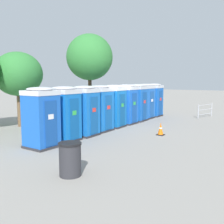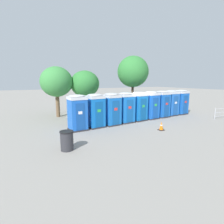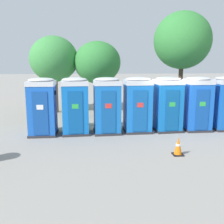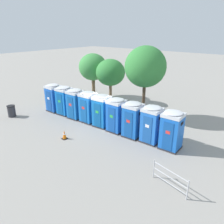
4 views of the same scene
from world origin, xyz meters
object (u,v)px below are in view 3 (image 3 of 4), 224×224
at_px(street_tree_0, 54,59).
at_px(street_tree_1, 97,63).
at_px(portapotty_0, 42,106).
at_px(portapotty_2, 107,105).
at_px(portapotty_4, 167,104).
at_px(portapotty_1, 75,106).
at_px(street_tree_2, 182,41).
at_px(traffic_cone, 178,146).
at_px(portapotty_5, 197,103).
at_px(portapotty_3, 138,104).

xyz_separation_m(street_tree_0, street_tree_1, (2.72, -0.32, -0.20)).
height_order(portapotty_0, portapotty_2, same).
xyz_separation_m(portapotty_2, portapotty_4, (2.85, 0.20, -0.00)).
bearing_deg(portapotty_0, portapotty_1, 3.87).
distance_m(portapotty_1, street_tree_2, 7.59).
relative_size(portapotty_4, traffic_cone, 3.97).
bearing_deg(portapotty_1, street_tree_1, 77.37).
relative_size(portapotty_5, street_tree_2, 0.42).
bearing_deg(portapotty_5, portapotty_1, -177.72).
height_order(portapotty_4, traffic_cone, portapotty_4).
height_order(portapotty_1, portapotty_4, same).
xyz_separation_m(portapotty_0, street_tree_1, (2.54, 5.09, 1.87)).
bearing_deg(portapotty_0, portapotty_3, 3.35).
height_order(portapotty_1, portapotty_5, same).
bearing_deg(portapotty_1, street_tree_2, 30.43).
distance_m(portapotty_4, portapotty_5, 1.43).
relative_size(portapotty_1, portapotty_4, 1.00).
height_order(portapotty_3, street_tree_2, street_tree_2).
bearing_deg(portapotty_1, traffic_cone, -39.66).
distance_m(portapotty_1, portapotty_4, 4.28).
bearing_deg(portapotty_2, traffic_cone, -53.42).
bearing_deg(street_tree_0, street_tree_2, -13.37).
xyz_separation_m(street_tree_0, street_tree_2, (7.57, -1.80, 1.04)).
distance_m(street_tree_0, street_tree_2, 7.85).
relative_size(portapotty_2, street_tree_0, 0.53).
relative_size(portapotty_2, portapotty_3, 1.00).
bearing_deg(portapotty_4, portapotty_5, 0.57).
relative_size(portapotty_3, portapotty_5, 1.00).
height_order(portapotty_2, street_tree_1, street_tree_1).
distance_m(portapotty_4, traffic_cone, 3.49).
bearing_deg(portapotty_1, portapotty_0, -176.13).
height_order(portapotty_3, street_tree_1, street_tree_1).
height_order(portapotty_3, portapotty_5, same).
bearing_deg(traffic_cone, portapotty_3, 105.31).
height_order(portapotty_4, portapotty_5, same).
bearing_deg(portapotty_4, traffic_cone, -99.18).
bearing_deg(street_tree_1, portapotty_0, -116.56).
height_order(portapotty_1, traffic_cone, portapotty_1).
xyz_separation_m(street_tree_0, traffic_cone, (5.35, -8.41, -3.05)).
bearing_deg(portapotty_5, street_tree_0, 145.22).
distance_m(street_tree_1, traffic_cone, 8.97).
bearing_deg(street_tree_0, portapotty_0, -88.07).
height_order(portapotty_2, portapotty_4, same).
xyz_separation_m(portapotty_0, portapotty_3, (4.27, 0.25, -0.00)).
distance_m(portapotty_3, portapotty_5, 2.86).
height_order(portapotty_5, street_tree_2, street_tree_2).
xyz_separation_m(portapotty_0, portapotty_1, (1.42, 0.10, 0.00)).
xyz_separation_m(portapotty_1, street_tree_1, (1.12, 4.99, 1.87)).
distance_m(portapotty_2, street_tree_1, 5.32).
relative_size(portapotty_2, street_tree_2, 0.42).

